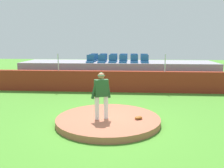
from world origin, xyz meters
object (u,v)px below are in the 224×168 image
at_px(stadium_chair_10, 134,60).
at_px(stadium_chair_16, 134,59).
at_px(stadium_chair_11, 144,60).
at_px(stadium_chair_15, 124,59).
at_px(stadium_chair_13, 104,58).
at_px(stadium_chair_12, 95,58).
at_px(stadium_chair_5, 145,61).
at_px(stadium_chair_7, 103,59).
at_px(stadium_chair_2, 112,60).
at_px(stadium_chair_8, 113,59).
at_px(stadium_chair_0, 90,60).
at_px(stadium_chair_6, 93,59).
at_px(baseball, 107,112).
at_px(stadium_chair_4, 134,61).
at_px(stadium_chair_3, 123,60).
at_px(stadium_chair_1, 102,60).
at_px(fielding_glove, 138,118).
at_px(stadium_chair_9, 123,59).
at_px(pitcher, 101,92).
at_px(stadium_chair_17, 144,59).
at_px(stadium_chair_14, 114,58).

distance_m(stadium_chair_10, stadium_chair_16, 0.86).
relative_size(stadium_chair_11, stadium_chair_15, 1.00).
bearing_deg(stadium_chair_13, stadium_chair_10, 158.02).
relative_size(stadium_chair_12, stadium_chair_13, 1.00).
bearing_deg(stadium_chair_5, stadium_chair_7, -15.65).
relative_size(stadium_chair_2, stadium_chair_5, 1.00).
height_order(stadium_chair_10, stadium_chair_15, same).
bearing_deg(stadium_chair_5, stadium_chair_8, -21.21).
bearing_deg(stadium_chair_13, stadium_chair_5, 149.98).
bearing_deg(stadium_chair_0, stadium_chair_6, -91.67).
bearing_deg(stadium_chair_12, stadium_chair_2, 130.64).
relative_size(baseball, stadium_chair_12, 0.15).
bearing_deg(stadium_chair_10, stadium_chair_0, 15.95).
height_order(stadium_chair_4, stadium_chair_5, same).
bearing_deg(stadium_chair_0, stadium_chair_15, -142.24).
bearing_deg(stadium_chair_3, stadium_chair_1, 0.14).
distance_m(fielding_glove, stadium_chair_3, 7.25).
distance_m(fielding_glove, stadium_chair_9, 8.06).
xyz_separation_m(stadium_chair_8, stadium_chair_15, (0.68, 0.80, 0.00)).
bearing_deg(pitcher, stadium_chair_9, 63.82).
xyz_separation_m(stadium_chair_10, stadium_chair_17, (0.70, 0.81, 0.00)).
relative_size(pitcher, stadium_chair_0, 3.44).
relative_size(stadium_chair_10, stadium_chair_14, 1.00).
bearing_deg(stadium_chair_12, stadium_chair_3, 141.31).
xyz_separation_m(stadium_chair_5, stadium_chair_7, (-2.75, 0.77, 0.00)).
xyz_separation_m(baseball, stadium_chair_2, (-0.24, 6.43, 1.50)).
bearing_deg(stadium_chair_0, stadium_chair_4, -178.94).
xyz_separation_m(stadium_chair_5, stadium_chair_10, (-0.66, 0.75, 0.00)).
height_order(fielding_glove, stadium_chair_14, stadium_chair_14).
bearing_deg(stadium_chair_10, stadium_chair_3, 47.10).
height_order(baseball, stadium_chair_5, stadium_chair_5).
bearing_deg(stadium_chair_6, stadium_chair_10, 179.27).
height_order(stadium_chair_1, stadium_chair_11, same).
xyz_separation_m(stadium_chair_4, stadium_chair_14, (-1.40, 1.60, 0.00)).
bearing_deg(stadium_chair_6, stadium_chair_7, 178.52).
bearing_deg(stadium_chair_11, stadium_chair_6, -0.18).
bearing_deg(stadium_chair_16, stadium_chair_7, 21.89).
height_order(stadium_chair_3, stadium_chair_6, same).
relative_size(stadium_chair_1, stadium_chair_11, 1.00).
bearing_deg(stadium_chair_16, stadium_chair_8, 30.60).
bearing_deg(stadium_chair_16, stadium_chair_13, -0.08).
xyz_separation_m(stadium_chair_1, stadium_chair_11, (2.76, 0.81, 0.00)).
height_order(pitcher, stadium_chair_5, stadium_chair_5).
height_order(stadium_chair_0, stadium_chair_3, same).
relative_size(stadium_chair_11, stadium_chair_13, 1.00).
bearing_deg(stadium_chair_9, stadium_chair_13, -30.27).
distance_m(stadium_chair_3, stadium_chair_11, 1.61).
height_order(stadium_chair_14, stadium_chair_16, same).
relative_size(stadium_chair_1, stadium_chair_5, 1.00).
distance_m(stadium_chair_1, stadium_chair_13, 1.65).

